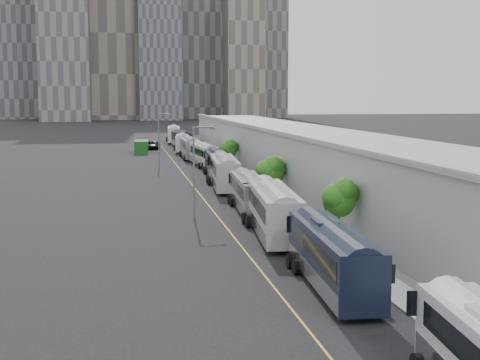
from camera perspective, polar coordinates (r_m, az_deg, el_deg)
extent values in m
cube|color=gray|center=(73.15, 5.16, -1.48)|extent=(10.00, 170.00, 0.12)
cube|color=gold|center=(71.17, -3.04, -1.74)|extent=(0.12, 160.00, 0.02)
cube|color=gray|center=(73.87, 8.19, 1.17)|extent=(12.00, 160.00, 6.80)
cube|color=gray|center=(73.66, 8.22, 3.07)|extent=(12.45, 160.40, 2.57)
cube|color=gray|center=(71.97, 3.76, 3.95)|extent=(0.30, 160.00, 0.40)
cube|color=slate|center=(317.93, -14.82, 13.47)|extent=(22.00, 22.00, 95.00)
cube|color=slate|center=(326.61, -6.91, 12.15)|extent=(20.00, 20.00, 80.00)
cube|color=slate|center=(349.38, -3.75, 13.91)|extent=(24.00, 24.00, 105.00)
cube|color=gray|center=(325.91, 0.33, 11.33)|extent=(18.00, 18.00, 70.00)
cube|color=slate|center=(360.38, -17.57, 13.79)|extent=(28.00, 26.00, 110.00)
cube|color=slate|center=(364.24, 2.02, 12.46)|extent=(22.00, 22.00, 90.00)
cube|color=black|center=(38.75, 7.86, -6.46)|extent=(3.30, 12.91, 3.10)
cube|color=black|center=(38.44, 7.96, -5.72)|extent=(3.27, 11.38, 1.05)
cube|color=silver|center=(38.99, 7.84, -7.87)|extent=(3.32, 12.66, 0.99)
cube|color=black|center=(39.77, 7.25, -3.60)|extent=(1.40, 2.23, 0.29)
cube|color=#B3B2B4|center=(52.71, 2.85, -2.61)|extent=(4.00, 14.04, 3.36)
cube|color=black|center=(52.41, 2.91, -2.00)|extent=(3.91, 12.39, 1.14)
cube|color=silver|center=(52.90, 2.85, -3.76)|extent=(4.02, 13.77, 1.07)
cube|color=#B3B2B4|center=(53.98, 2.49, -0.41)|extent=(1.59, 2.46, 0.32)
cube|color=gray|center=(64.16, 0.80, -1.08)|extent=(3.14, 12.33, 2.96)
cube|color=black|center=(63.90, 0.83, -0.63)|extent=(3.11, 10.87, 1.01)
cube|color=silver|center=(64.30, 0.80, -1.91)|extent=(3.16, 12.09, 0.95)
cube|color=gray|center=(65.32, 0.57, 0.50)|extent=(1.34, 2.13, 0.28)
cube|color=#93959C|center=(79.89, -1.35, 0.69)|extent=(3.77, 13.83, 3.31)
cube|color=black|center=(79.62, -1.33, 1.10)|extent=(3.70, 12.20, 1.13)
cube|color=silver|center=(80.01, -1.35, -0.06)|extent=(3.79, 13.56, 1.06)
cube|color=#93959C|center=(81.26, -1.52, 2.08)|extent=(1.54, 2.41, 0.32)
cube|color=black|center=(91.82, -1.98, 1.41)|extent=(3.12, 12.58, 3.02)
cube|color=black|center=(91.58, -1.96, 1.74)|extent=(3.11, 11.09, 1.03)
cube|color=silver|center=(91.92, -1.97, 0.81)|extent=(3.15, 12.33, 0.97)
cube|color=black|center=(93.09, -2.10, 2.51)|extent=(1.35, 2.17, 0.29)
cube|color=silver|center=(106.77, -3.11, 2.20)|extent=(3.38, 12.54, 3.00)
cube|color=black|center=(106.54, -3.10, 2.48)|extent=(3.33, 11.06, 1.02)
cube|color=silver|center=(106.86, -3.11, 1.68)|extent=(3.40, 12.29, 0.96)
cube|color=silver|center=(108.06, -3.21, 3.13)|extent=(1.39, 2.18, 0.29)
cube|color=gray|center=(119.78, -4.31, 2.76)|extent=(2.70, 13.04, 3.16)
cube|color=black|center=(119.54, -4.31, 3.03)|extent=(2.75, 11.48, 1.07)
cube|color=silver|center=(119.86, -4.31, 2.28)|extent=(2.74, 12.78, 1.01)
cube|color=gray|center=(121.16, -4.39, 3.63)|extent=(1.32, 2.21, 0.30)
cube|color=#A3A6AD|center=(134.77, -4.96, 3.18)|extent=(3.67, 12.30, 2.93)
cube|color=black|center=(134.55, -4.96, 3.40)|extent=(3.58, 10.86, 1.00)
cube|color=silver|center=(134.84, -4.96, 2.78)|extent=(3.68, 12.06, 0.94)
cube|color=#A3A6AD|center=(136.07, -5.02, 3.89)|extent=(1.42, 2.16, 0.28)
cube|color=#161B31|center=(146.35, -5.01, 3.51)|extent=(3.57, 12.66, 3.03)
cube|color=black|center=(146.12, -5.00, 3.72)|extent=(3.50, 11.18, 1.03)
cube|color=silver|center=(146.41, -5.00, 3.13)|extent=(3.59, 12.42, 0.97)
cube|color=#161B31|center=(147.69, -5.06, 4.19)|extent=(1.43, 2.21, 0.29)
cube|color=silver|center=(162.14, -5.67, 3.92)|extent=(3.85, 14.06, 3.36)
cube|color=black|center=(161.89, -5.67, 4.13)|extent=(3.78, 12.40, 1.14)
cube|color=silver|center=(162.20, -5.66, 3.54)|extent=(3.87, 13.79, 1.08)
cube|color=silver|center=(163.64, -5.72, 4.60)|extent=(1.57, 2.45, 0.32)
cylinder|color=black|center=(49.42, 8.42, -3.55)|extent=(0.18, 0.18, 3.74)
sphere|color=#185A14|center=(49.10, 8.46, -1.34)|extent=(2.43, 2.43, 2.43)
cylinder|color=black|center=(70.81, 2.57, -0.50)|extent=(0.18, 0.18, 3.15)
sphere|color=#185A14|center=(70.60, 2.57, 0.91)|extent=(2.97, 2.97, 2.97)
cylinder|color=black|center=(99.49, -1.03, 1.74)|extent=(0.18, 0.18, 3.28)
sphere|color=#185A14|center=(99.34, -1.03, 2.75)|extent=(2.62, 2.62, 2.62)
cylinder|color=#59595E|center=(59.78, -3.95, 0.60)|extent=(0.18, 0.18, 8.36)
cylinder|color=#59595E|center=(59.56, -3.12, 4.52)|extent=(1.80, 0.14, 0.14)
cube|color=#59595E|center=(59.67, -2.36, 4.38)|extent=(0.50, 0.22, 0.18)
cylinder|color=#59595E|center=(103.40, -6.95, 3.32)|extent=(0.18, 0.18, 8.44)
cylinder|color=#59595E|center=(103.27, -6.48, 5.61)|extent=(1.80, 0.14, 0.14)
cube|color=#59595E|center=(103.32, -6.03, 5.54)|extent=(0.50, 0.22, 0.18)
cube|color=#154517|center=(132.08, -8.42, 2.81)|extent=(2.93, 6.86, 2.49)
imported|color=black|center=(141.76, -7.46, 2.96)|extent=(3.37, 6.44, 1.73)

